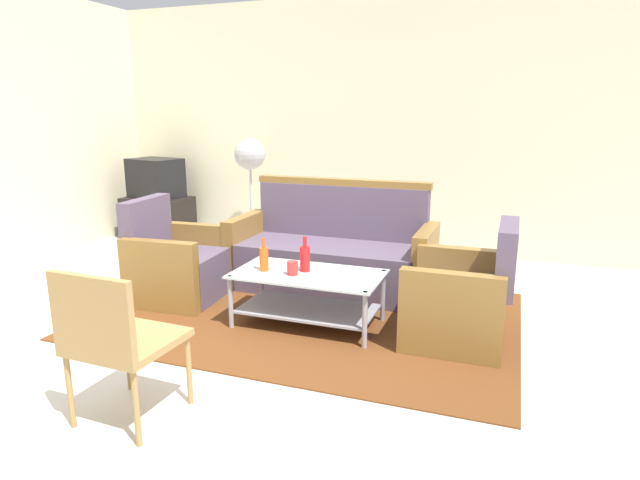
{
  "coord_description": "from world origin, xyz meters",
  "views": [
    {
      "loc": [
        1.57,
        -3.0,
        1.59
      ],
      "look_at": [
        0.25,
        0.62,
        0.65
      ],
      "focal_mm": 30.23,
      "sensor_mm": 36.0,
      "label": 1
    }
  ],
  "objects_px": {
    "cup": "(292,268)",
    "wicker_chair": "(114,335)",
    "pedestal_fan": "(250,160)",
    "tv_stand": "(159,218)",
    "bottle_red": "(305,258)",
    "coffee_table": "(308,291)",
    "couch": "(332,255)",
    "armchair_right": "(461,302)",
    "armchair_left": "(177,266)",
    "bottle_orange": "(264,258)",
    "television": "(156,178)"
  },
  "relations": [
    {
      "from": "armchair_right",
      "to": "tv_stand",
      "type": "relative_size",
      "value": 1.06
    },
    {
      "from": "armchair_right",
      "to": "pedestal_fan",
      "type": "xyz_separation_m",
      "value": [
        -2.61,
        1.95,
        0.73
      ]
    },
    {
      "from": "armchair_right",
      "to": "couch",
      "type": "bearing_deg",
      "value": 57.84
    },
    {
      "from": "couch",
      "to": "coffee_table",
      "type": "relative_size",
      "value": 1.64
    },
    {
      "from": "television",
      "to": "pedestal_fan",
      "type": "height_order",
      "value": "pedestal_fan"
    },
    {
      "from": "coffee_table",
      "to": "tv_stand",
      "type": "height_order",
      "value": "tv_stand"
    },
    {
      "from": "coffee_table",
      "to": "tv_stand",
      "type": "relative_size",
      "value": 1.38
    },
    {
      "from": "armchair_left",
      "to": "pedestal_fan",
      "type": "relative_size",
      "value": 0.67
    },
    {
      "from": "wicker_chair",
      "to": "pedestal_fan",
      "type": "bearing_deg",
      "value": 108.9
    },
    {
      "from": "bottle_red",
      "to": "tv_stand",
      "type": "xyz_separation_m",
      "value": [
        -2.76,
        1.96,
        -0.25
      ]
    },
    {
      "from": "couch",
      "to": "armchair_right",
      "type": "bearing_deg",
      "value": 147.98
    },
    {
      "from": "armchair_right",
      "to": "coffee_table",
      "type": "height_order",
      "value": "armchair_right"
    },
    {
      "from": "cup",
      "to": "wicker_chair",
      "type": "xyz_separation_m",
      "value": [
        -0.34,
        -1.48,
        0.03
      ]
    },
    {
      "from": "tv_stand",
      "to": "cup",
      "type": "bearing_deg",
      "value": -37.57
    },
    {
      "from": "armchair_left",
      "to": "television",
      "type": "bearing_deg",
      "value": -143.86
    },
    {
      "from": "tv_stand",
      "to": "pedestal_fan",
      "type": "relative_size",
      "value": 0.63
    },
    {
      "from": "couch",
      "to": "pedestal_fan",
      "type": "relative_size",
      "value": 1.42
    },
    {
      "from": "couch",
      "to": "coffee_table",
      "type": "height_order",
      "value": "couch"
    },
    {
      "from": "bottle_red",
      "to": "television",
      "type": "xyz_separation_m",
      "value": [
        -2.76,
        1.97,
        0.25
      ]
    },
    {
      "from": "pedestal_fan",
      "to": "tv_stand",
      "type": "bearing_deg",
      "value": -177.77
    },
    {
      "from": "armchair_right",
      "to": "coffee_table",
      "type": "xyz_separation_m",
      "value": [
        -1.1,
        -0.1,
        -0.02
      ]
    },
    {
      "from": "armchair_right",
      "to": "pedestal_fan",
      "type": "bearing_deg",
      "value": 53.45
    },
    {
      "from": "armchair_right",
      "to": "cup",
      "type": "xyz_separation_m",
      "value": [
        -1.19,
        -0.18,
        0.17
      ]
    },
    {
      "from": "tv_stand",
      "to": "armchair_left",
      "type": "bearing_deg",
      "value": -50.04
    },
    {
      "from": "bottle_orange",
      "to": "wicker_chair",
      "type": "relative_size",
      "value": 0.3
    },
    {
      "from": "bottle_orange",
      "to": "wicker_chair",
      "type": "height_order",
      "value": "wicker_chair"
    },
    {
      "from": "cup",
      "to": "tv_stand",
      "type": "distance_m",
      "value": 3.42
    },
    {
      "from": "couch",
      "to": "tv_stand",
      "type": "distance_m",
      "value": 2.92
    },
    {
      "from": "coffee_table",
      "to": "wicker_chair",
      "type": "xyz_separation_m",
      "value": [
        -0.43,
        -1.55,
        0.22
      ]
    },
    {
      "from": "armchair_left",
      "to": "pedestal_fan",
      "type": "distance_m",
      "value": 2.03
    },
    {
      "from": "pedestal_fan",
      "to": "wicker_chair",
      "type": "height_order",
      "value": "pedestal_fan"
    },
    {
      "from": "armchair_left",
      "to": "bottle_red",
      "type": "relative_size",
      "value": 3.2
    },
    {
      "from": "bottle_red",
      "to": "cup",
      "type": "height_order",
      "value": "bottle_red"
    },
    {
      "from": "couch",
      "to": "armchair_left",
      "type": "xyz_separation_m",
      "value": [
        -1.16,
        -0.69,
        -0.03
      ]
    },
    {
      "from": "bottle_red",
      "to": "tv_stand",
      "type": "distance_m",
      "value": 3.39
    },
    {
      "from": "cup",
      "to": "wicker_chair",
      "type": "relative_size",
      "value": 0.12
    },
    {
      "from": "bottle_red",
      "to": "armchair_left",
      "type": "bearing_deg",
      "value": 173.67
    },
    {
      "from": "bottle_red",
      "to": "cup",
      "type": "distance_m",
      "value": 0.14
    },
    {
      "from": "couch",
      "to": "bottle_orange",
      "type": "relative_size",
      "value": 7.16
    },
    {
      "from": "armchair_left",
      "to": "bottle_red",
      "type": "distance_m",
      "value": 1.25
    },
    {
      "from": "armchair_left",
      "to": "armchair_right",
      "type": "bearing_deg",
      "value": 84.51
    },
    {
      "from": "cup",
      "to": "couch",
      "type": "bearing_deg",
      "value": 90.72
    },
    {
      "from": "coffee_table",
      "to": "wicker_chair",
      "type": "relative_size",
      "value": 1.31
    },
    {
      "from": "armchair_left",
      "to": "armchair_right",
      "type": "relative_size",
      "value": 1.0
    },
    {
      "from": "coffee_table",
      "to": "wicker_chair",
      "type": "bearing_deg",
      "value": -105.54
    },
    {
      "from": "bottle_orange",
      "to": "bottle_red",
      "type": "relative_size",
      "value": 0.95
    },
    {
      "from": "cup",
      "to": "coffee_table",
      "type": "bearing_deg",
      "value": 40.26
    },
    {
      "from": "cup",
      "to": "tv_stand",
      "type": "bearing_deg",
      "value": 142.43
    },
    {
      "from": "coffee_table",
      "to": "armchair_left",
      "type": "bearing_deg",
      "value": 172.08
    },
    {
      "from": "television",
      "to": "wicker_chair",
      "type": "height_order",
      "value": "television"
    }
  ]
}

